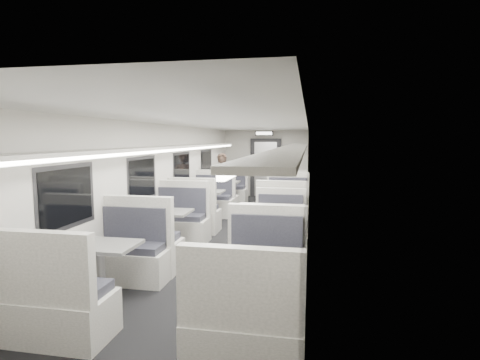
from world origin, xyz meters
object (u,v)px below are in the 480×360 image
at_px(booth_right_d, 257,289).
at_px(booth_left_b, 204,207).
at_px(booth_left_a, 223,194).
at_px(booth_right_b, 285,209).
at_px(booth_right_c, 277,235).
at_px(booth_right_a, 290,197).
at_px(booth_left_c, 164,232).
at_px(booth_left_d, 101,273).
at_px(vestibule_door, 266,168).
at_px(passenger, 222,182).
at_px(exit_sign, 264,133).

bearing_deg(booth_right_d, booth_left_b, 112.58).
bearing_deg(booth_left_a, booth_left_b, -90.00).
distance_m(booth_left_a, booth_right_b, 2.86).
bearing_deg(booth_right_c, booth_right_a, 90.00).
bearing_deg(booth_left_a, booth_left_c, -90.00).
relative_size(booth_left_c, booth_right_b, 1.02).
relative_size(booth_left_a, booth_left_d, 1.03).
height_order(booth_right_a, booth_right_b, booth_right_b).
xyz_separation_m(booth_right_a, vestibule_door, (-1.00, 2.41, 0.67)).
height_order(booth_left_b, passenger, passenger).
relative_size(booth_left_c, booth_right_c, 1.12).
bearing_deg(booth_right_a, exit_sign, 117.48).
distance_m(booth_left_c, booth_right_d, 2.99).
distance_m(booth_left_b, booth_right_b, 2.00).
bearing_deg(vestibule_door, booth_left_b, -102.41).
distance_m(passenger, vestibule_door, 3.12).
relative_size(booth_left_a, booth_left_b, 1.00).
height_order(booth_left_c, passenger, passenger).
bearing_deg(booth_left_b, booth_right_d, -67.42).
relative_size(booth_right_b, vestibule_door, 1.08).
bearing_deg(booth_right_c, booth_left_c, -170.20).
height_order(booth_left_c, booth_right_b, booth_left_c).
xyz_separation_m(booth_left_b, booth_right_b, (2.00, 0.09, -0.01)).
relative_size(booth_left_b, booth_right_b, 1.03).
xyz_separation_m(booth_right_d, vestibule_door, (-1.00, 9.36, 0.64)).
bearing_deg(booth_right_c, vestibule_door, 98.38).
xyz_separation_m(booth_left_c, booth_right_c, (2.00, 0.35, -0.05)).
xyz_separation_m(booth_left_b, exit_sign, (1.00, 4.06, 1.86)).
height_order(booth_left_c, booth_right_d, booth_left_c).
height_order(booth_right_c, booth_right_d, booth_right_d).
bearing_deg(booth_left_c, booth_left_b, 90.00).
xyz_separation_m(booth_left_a, booth_left_d, (0.00, -6.82, -0.01)).
distance_m(booth_left_a, passenger, 0.71).
xyz_separation_m(booth_right_b, exit_sign, (-1.00, 3.97, 1.88)).
relative_size(booth_left_d, vestibule_door, 1.08).
bearing_deg(exit_sign, booth_left_c, -98.55).
relative_size(booth_right_a, vestibule_door, 0.99).
bearing_deg(booth_right_a, booth_right_d, -90.00).
distance_m(booth_right_c, vestibule_door, 6.90).
distance_m(booth_left_d, vestibule_door, 9.31).
relative_size(booth_left_a, vestibule_door, 1.10).
xyz_separation_m(booth_left_c, vestibule_door, (1.00, 7.14, 0.63)).
relative_size(passenger, exit_sign, 2.73).
distance_m(booth_left_b, booth_left_c, 2.59).
distance_m(booth_left_a, booth_left_c, 4.72).
xyz_separation_m(booth_right_c, exit_sign, (-1.00, 6.30, 1.91)).
distance_m(booth_left_b, vestibule_door, 4.70).
height_order(booth_left_a, exit_sign, exit_sign).
bearing_deg(booth_left_d, booth_right_d, -3.48).
xyz_separation_m(booth_right_a, exit_sign, (-1.00, 1.92, 1.91)).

